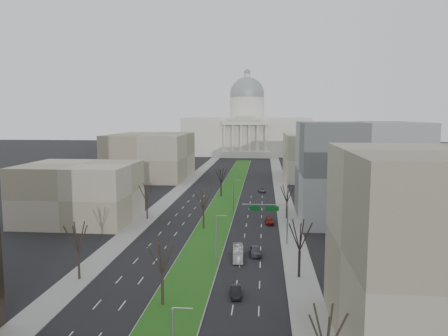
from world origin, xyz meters
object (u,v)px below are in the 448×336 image
Objects in this scene: car_black at (236,291)px; car_red at (269,221)px; car_grey_far at (262,190)px; car_grey_near at (255,251)px; box_van at (238,253)px.

car_red is at bearing 76.96° from car_black.
car_red is at bearing -95.75° from car_grey_far.
car_grey_near is 18.70m from car_black.
car_black is 0.89× the size of car_grey_far.
car_black is 0.56× the size of box_van.
car_black is at bearing -101.07° from car_red.
car_black is at bearing -100.61° from car_grey_far.
car_grey_near reaches higher than car_grey_far.
car_grey_near is at bearing 32.64° from box_van.
car_grey_near is at bearing -100.88° from car_red.
car_red is at bearing 73.51° from box_van.
car_black reaches higher than car_red.
car_black is 85.40m from car_grey_far.
car_grey_near reaches higher than car_black.
car_black is (-2.37, -18.55, -0.15)m from car_grey_near.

